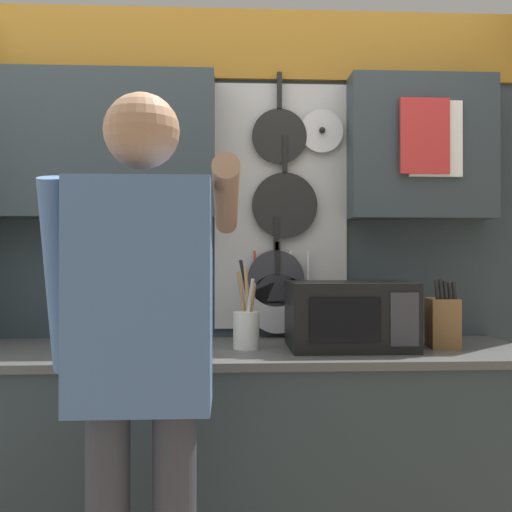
{
  "coord_description": "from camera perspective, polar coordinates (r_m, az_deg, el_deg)",
  "views": [
    {
      "loc": [
        -0.07,
        -2.25,
        1.24
      ],
      "look_at": [
        0.05,
        0.22,
        1.25
      ],
      "focal_mm": 40.0,
      "sensor_mm": 36.0,
      "label": 1
    }
  ],
  "objects": [
    {
      "name": "person",
      "position": [
        1.61,
        -11.32,
        -8.44
      ],
      "size": [
        0.54,
        0.66,
        1.69
      ],
      "color": "#383842",
      "rests_on": "ground_plane"
    },
    {
      "name": "knife_block",
      "position": [
        2.4,
        18.16,
        -6.29
      ],
      "size": [
        0.13,
        0.16,
        0.27
      ],
      "color": "brown",
      "rests_on": "base_cabinet_counter"
    },
    {
      "name": "microwave",
      "position": [
        2.29,
        9.29,
        -5.83
      ],
      "size": [
        0.48,
        0.36,
        0.26
      ],
      "color": "black",
      "rests_on": "base_cabinet_counter"
    },
    {
      "name": "back_wall_unit",
      "position": [
        2.57,
        -1.5,
        3.92
      ],
      "size": [
        2.82,
        0.23,
        2.37
      ],
      "color": "#2D383D",
      "rests_on": "ground_plane"
    },
    {
      "name": "base_cabinet_counter",
      "position": [
        2.39,
        -1.0,
        -19.86
      ],
      "size": [
        2.25,
        0.67,
        0.89
      ],
      "color": "#2D383D",
      "rests_on": "ground_plane"
    },
    {
      "name": "utensil_crock",
      "position": [
        2.25,
        -0.94,
        -7.05
      ],
      "size": [
        0.1,
        0.1,
        0.35
      ],
      "color": "white",
      "rests_on": "base_cabinet_counter"
    }
  ]
}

